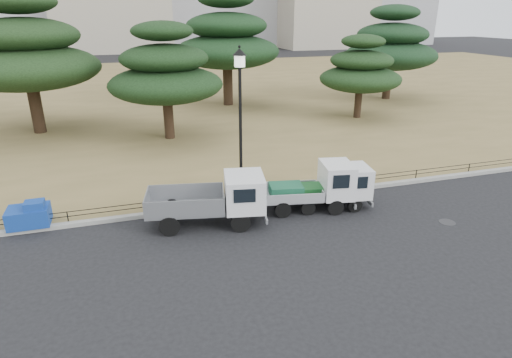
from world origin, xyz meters
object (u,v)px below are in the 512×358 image
object	(u,v)px
truck_kei_front	(315,187)
tarp_pile	(29,215)
truck_large	(213,198)
street_lamp	(240,101)
truck_kei_rear	(335,187)

from	to	relation	value
truck_kei_front	tarp_pile	xyz separation A→B (m)	(-10.51, 1.46, -0.40)
truck_large	truck_kei_front	distance (m)	4.09
truck_large	tarp_pile	world-z (taller)	truck_large
truck_kei_front	street_lamp	size ratio (longest dim) A/B	0.62
truck_large	tarp_pile	bearing A→B (deg)	176.64
truck_kei_front	tarp_pile	distance (m)	10.62
street_lamp	tarp_pile	size ratio (longest dim) A/B	4.24
truck_kei_front	truck_kei_rear	xyz separation A→B (m)	(0.87, -0.09, -0.09)
truck_large	truck_kei_front	world-z (taller)	truck_kei_front
truck_large	truck_kei_rear	world-z (taller)	truck_large
truck_large	street_lamp	distance (m)	3.83
truck_kei_rear	tarp_pile	bearing A→B (deg)	-178.35
truck_large	truck_kei_rear	xyz separation A→B (m)	(4.95, 0.05, -0.20)
truck_kei_front	truck_kei_rear	bearing A→B (deg)	4.93
truck_kei_rear	street_lamp	distance (m)	5.06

